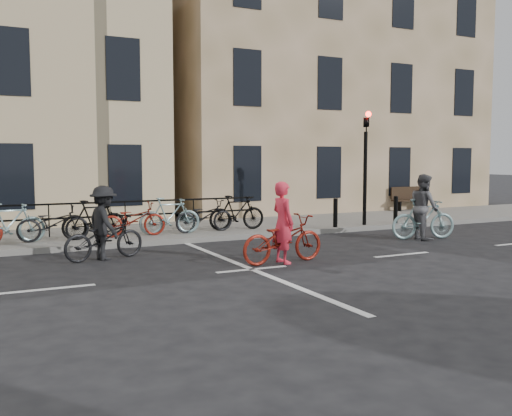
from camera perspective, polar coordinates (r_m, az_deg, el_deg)
name	(u,v)px	position (r m, az deg, el deg)	size (l,w,h in m)	color
ground	(252,269)	(11.93, -0.43, -6.17)	(120.00, 120.00, 0.00)	black
sidewalk	(22,241)	(16.70, -22.37, -3.06)	(46.00, 4.00, 0.15)	slate
building_east	(302,76)	(27.70, 4.59, 12.99)	(14.00, 10.00, 12.00)	#9C835E
traffic_light	(366,154)	(18.69, 10.91, 5.37)	(0.18, 0.30, 3.90)	black
bollard_east	(335,213)	(17.99, 7.94, -0.48)	(0.14, 0.14, 0.90)	black
bollard_west	(396,210)	(19.45, 13.79, -0.17)	(0.14, 0.14, 0.90)	black
bench	(408,198)	(24.42, 14.96, 1.01)	(1.60, 0.41, 0.97)	black
parked_bikes	(72,221)	(15.81, -17.91, -1.27)	(11.45, 1.23, 1.05)	black
cyclist_pink	(283,235)	(12.57, 2.70, -2.71)	(2.07, 0.85, 1.80)	maroon
cyclist_grey	(424,213)	(16.88, 16.42, -0.48)	(2.00, 1.05, 1.86)	#80A4A7
cyclist_dark	(104,231)	(13.43, -14.97, -2.20)	(2.00, 1.21, 1.69)	black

